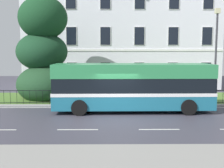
% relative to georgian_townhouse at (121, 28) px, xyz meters
% --- Properties ---
extents(ground_plane, '(60.00, 56.00, 0.18)m').
position_rel_georgian_townhouse_xyz_m(ground_plane, '(-0.78, -14.59, -6.27)').
color(ground_plane, '#403D4A').
extents(georgian_townhouse, '(19.40, 8.75, 12.23)m').
position_rel_georgian_townhouse_xyz_m(georgian_townhouse, '(0.00, 0.00, 0.00)').
color(georgian_townhouse, white).
rests_on(georgian_townhouse, ground_plane).
extents(iron_verge_railing, '(19.15, 0.04, 0.97)m').
position_rel_georgian_townhouse_xyz_m(iron_verge_railing, '(0.00, -11.27, -5.64)').
color(iron_verge_railing, black).
rests_on(iron_verge_railing, ground_plane).
extents(evergreen_tree, '(4.77, 4.77, 8.36)m').
position_rel_georgian_townhouse_xyz_m(evergreen_tree, '(-6.29, -8.69, -2.88)').
color(evergreen_tree, '#423328').
rests_on(evergreen_tree, ground_plane).
extents(single_decker_bus, '(9.98, 2.80, 3.02)m').
position_rel_georgian_townhouse_xyz_m(single_decker_bus, '(0.26, -13.19, -4.66)').
color(single_decker_bus, '#1E6882').
rests_on(single_decker_bus, ground_plane).
extents(street_lamp_post, '(0.36, 0.24, 6.68)m').
position_rel_georgian_townhouse_xyz_m(street_lamp_post, '(6.37, -10.81, -2.31)').
color(street_lamp_post, '#333338').
rests_on(street_lamp_post, ground_plane).
extents(litter_bin, '(0.49, 0.49, 1.15)m').
position_rel_georgian_townhouse_xyz_m(litter_bin, '(1.74, -10.53, -5.56)').
color(litter_bin, '#4C4742').
rests_on(litter_bin, ground_plane).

